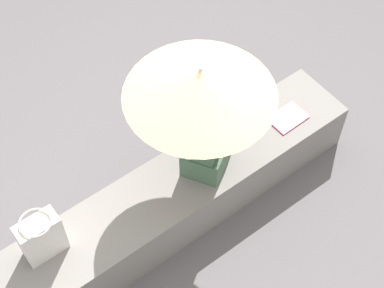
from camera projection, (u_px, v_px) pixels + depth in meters
The scene contains 6 objects.
ground_plane at pixel (178, 212), 4.63m from camera, with size 14.00×14.00×0.00m, color #605B5E.
stone_bench at pixel (178, 198), 4.45m from camera, with size 2.91×0.54×0.44m, color gray.
person_seated at pixel (208, 131), 4.05m from camera, with size 0.50×0.42×0.90m.
parasol at pixel (200, 83), 3.56m from camera, with size 0.95×0.95×1.09m.
handbag_black at pixel (41, 237), 3.82m from camera, with size 0.28×0.21×0.38m.
magazine at pixel (288, 118), 4.61m from camera, with size 0.28×0.20×0.01m, color #D83866.
Camera 1 is at (-1.30, -1.89, 4.06)m, focal length 56.48 mm.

